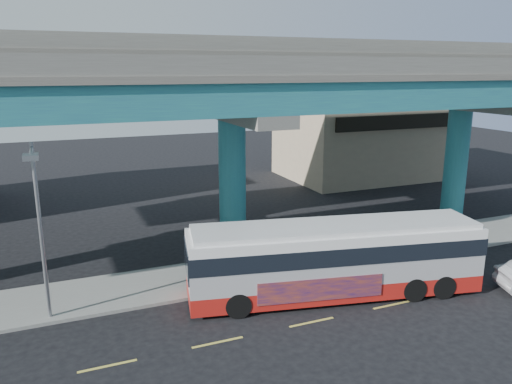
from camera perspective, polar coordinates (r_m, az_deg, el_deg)
name	(u,v)px	position (r m, az deg, el deg)	size (l,w,h in m)	color
ground	(308,319)	(21.21, 5.98, -14.23)	(120.00, 120.00, 0.00)	black
sidewalk	(257,269)	(25.66, 0.08, -8.78)	(70.00, 4.00, 0.15)	gray
lane_markings	(312,322)	(20.98, 6.39, -14.56)	(58.00, 0.12, 0.01)	#D8C64C
viaduct	(231,85)	(27.05, -2.92, 12.13)	(52.00, 12.40, 11.70)	#215E7E
building_beige	(362,139)	(48.20, 11.99, 5.92)	(14.00, 10.23, 7.00)	tan
transit_bus	(335,257)	(22.64, 9.04, -7.31)	(13.40, 5.36, 3.37)	#A41813
street_lamp	(38,209)	(20.48, -23.66, -1.83)	(0.50, 2.36, 7.15)	gray
stop_sign	(345,233)	(25.85, 10.16, -4.63)	(0.58, 0.47, 2.38)	gray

